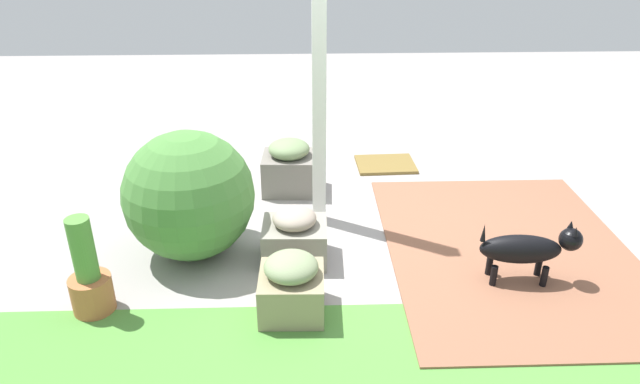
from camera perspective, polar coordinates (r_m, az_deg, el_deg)
The scene contains 10 objects.
ground_plane at distance 4.70m, azimuth 4.72°, elevation -3.51°, with size 12.00×12.00×0.00m, color #9A9491.
brick_path at distance 4.60m, azimuth 18.08°, elevation -5.50°, with size 1.80×2.40×0.02m, color #8E5B42.
porch_pillar at distance 4.35m, azimuth -0.10°, elevation 10.96°, with size 0.10×0.10×2.36m, color white.
stone_planter_nearest at distance 5.20m, azimuth -3.02°, elevation 2.46°, with size 0.49×0.43×0.49m.
stone_planter_mid at distance 4.21m, azimuth -2.49°, elevation -4.43°, with size 0.47×0.40×0.41m.
stone_planter_far at distance 3.69m, azimuth -2.81°, elevation -9.20°, with size 0.41×0.42×0.42m.
round_shrub at distance 4.26m, azimuth -12.73°, elevation -0.33°, with size 0.94×0.94×0.94m, color #4A843B.
terracotta_pot_tall at distance 3.95m, azimuth -21.73°, elevation -7.93°, with size 0.26×0.26×0.67m.
dog at distance 4.15m, azimuth 19.72°, elevation -5.25°, with size 0.68×0.22×0.46m.
doormat at distance 5.81m, azimuth 6.45°, elevation 2.73°, with size 0.57×0.45×0.03m, color olive.
Camera 1 is at (0.52, 4.04, 2.35)m, focal length 32.59 mm.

